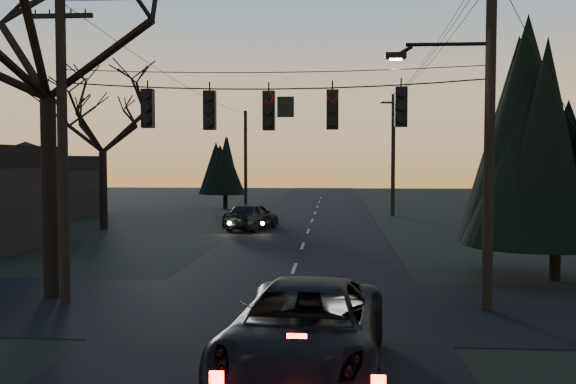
# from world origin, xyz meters

# --- Properties ---
(main_road) EXTENTS (8.00, 120.00, 0.02)m
(main_road) POSITION_xyz_m (0.00, 20.00, 0.01)
(main_road) COLOR black
(main_road) RESTS_ON ground
(cross_road) EXTENTS (60.00, 7.00, 0.02)m
(cross_road) POSITION_xyz_m (0.00, 10.00, 0.01)
(cross_road) COLOR black
(cross_road) RESTS_ON ground
(utility_pole_right) EXTENTS (5.00, 0.30, 10.00)m
(utility_pole_right) POSITION_xyz_m (5.50, 10.00, 0.00)
(utility_pole_right) COLOR black
(utility_pole_right) RESTS_ON ground
(utility_pole_left) EXTENTS (1.80, 0.30, 8.50)m
(utility_pole_left) POSITION_xyz_m (-6.00, 10.00, 0.00)
(utility_pole_left) COLOR black
(utility_pole_left) RESTS_ON ground
(utility_pole_far_r) EXTENTS (1.80, 0.30, 8.50)m
(utility_pole_far_r) POSITION_xyz_m (5.50, 38.00, 0.00)
(utility_pole_far_r) COLOR black
(utility_pole_far_r) RESTS_ON ground
(utility_pole_far_l) EXTENTS (0.30, 0.30, 8.00)m
(utility_pole_far_l) POSITION_xyz_m (-6.00, 46.00, 0.00)
(utility_pole_far_l) COLOR black
(utility_pole_far_l) RESTS_ON ground
(span_signal_assembly) EXTENTS (11.50, 0.44, 1.46)m
(span_signal_assembly) POSITION_xyz_m (-0.24, 10.00, 5.35)
(span_signal_assembly) COLOR black
(span_signal_assembly) RESTS_ON ground
(bare_tree_left) EXTENTS (10.00, 10.00, 11.49)m
(bare_tree_left) POSITION_xyz_m (-6.71, 10.68, 8.04)
(bare_tree_left) COLOR black
(bare_tree_left) RESTS_ON ground
(evergreen_right) EXTENTS (4.71, 4.71, 7.93)m
(evergreen_right) POSITION_xyz_m (8.75, 14.51, 4.56)
(evergreen_right) COLOR black
(evergreen_right) RESTS_ON ground
(bare_tree_dist) EXTENTS (6.50, 6.50, 8.79)m
(bare_tree_dist) POSITION_xyz_m (-11.60, 28.14, 6.14)
(bare_tree_dist) COLOR black
(bare_tree_dist) RESTS_ON ground
(evergreen_dist) EXTENTS (3.19, 3.19, 5.42)m
(evergreen_dist) POSITION_xyz_m (-7.23, 43.20, 3.30)
(evergreen_dist) COLOR black
(evergreen_dist) RESTS_ON ground
(house_left_far) EXTENTS (9.00, 7.00, 5.20)m
(house_left_far) POSITION_xyz_m (-20.00, 36.00, 2.60)
(house_left_far) COLOR black
(house_left_far) RESTS_ON ground
(suv_near) EXTENTS (3.27, 6.23, 1.67)m
(suv_near) POSITION_xyz_m (0.94, 4.58, 0.84)
(suv_near) COLOR black
(suv_near) RESTS_ON ground
(sedan_oncoming_a) EXTENTS (3.06, 4.88, 1.55)m
(sedan_oncoming_a) POSITION_xyz_m (-3.20, 28.46, 0.77)
(sedan_oncoming_a) COLOR black
(sedan_oncoming_a) RESTS_ON ground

